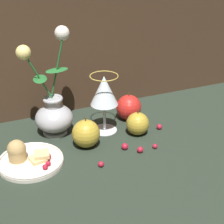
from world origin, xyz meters
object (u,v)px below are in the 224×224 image
Objects in this scene: vase at (53,109)px; apple_near_glass at (86,134)px; apple_at_table_edge at (138,124)px; plate_with_pastries at (28,158)px; wine_glass at (104,92)px; apple_beside_vase at (129,107)px.

vase is 0.13m from apple_near_glass.
plate_with_pastries is at bearing -175.31° from apple_at_table_edge.
plate_with_pastries is at bearing -161.17° from wine_glass.
apple_near_glass is at bearing 7.62° from plate_with_pastries.
vase is at bearing 163.12° from wine_glass.
apple_beside_vase is at bearing 19.79° from plate_with_pastries.
apple_beside_vase is at bearing -0.70° from vase.
apple_beside_vase is (0.10, 0.04, -0.09)m from wine_glass.
apple_at_table_edge is at bearing -24.23° from vase.
vase is 1.78× the size of wine_glass.
apple_beside_vase is 0.10m from apple_at_table_edge.
vase is 0.19m from plate_with_pastries.
apple_near_glass is at bearing -150.22° from apple_beside_vase.
wine_glass is 0.14m from apple_at_table_edge.
wine_glass reaches higher than apple_beside_vase.
vase reaches higher than apple_at_table_edge.
apple_near_glass reaches higher than plate_with_pastries.
vase is at bearing 155.77° from apple_at_table_edge.
wine_glass is at bearing 144.77° from apple_at_table_edge.
vase is at bearing 50.39° from plate_with_pastries.
wine_glass reaches higher than apple_near_glass.
wine_glass is at bearing -16.88° from vase.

